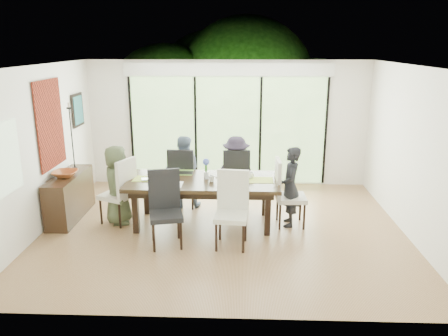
{
  "coord_description": "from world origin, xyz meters",
  "views": [
    {
      "loc": [
        0.27,
        -6.82,
        3.04
      ],
      "look_at": [
        0.0,
        0.25,
        1.0
      ],
      "focal_mm": 35.0,
      "sensor_mm": 36.0,
      "label": 1
    }
  ],
  "objects_px": {
    "chair_left_end": "(117,190)",
    "cup_a": "(164,174)",
    "person_far_left": "(183,172)",
    "chair_near_right": "(231,211)",
    "cup_b": "(211,179)",
    "chair_far_left": "(183,176)",
    "person_far_right": "(236,172)",
    "chair_right_end": "(291,193)",
    "sideboard": "(70,196)",
    "vase": "(206,175)",
    "bowl": "(65,174)",
    "chair_far_right": "(236,177)",
    "laptop": "(152,180)",
    "table_top": "(203,181)",
    "person_left_end": "(117,185)",
    "chair_near_left": "(166,210)",
    "person_right_end": "(290,187)",
    "cup_c": "(250,175)"
  },
  "relations": [
    {
      "from": "chair_far_right",
      "to": "chair_near_right",
      "type": "bearing_deg",
      "value": 85.35
    },
    {
      "from": "vase",
      "to": "bowl",
      "type": "bearing_deg",
      "value": 179.21
    },
    {
      "from": "chair_near_right",
      "to": "bowl",
      "type": "bearing_deg",
      "value": 167.01
    },
    {
      "from": "chair_right_end",
      "to": "sideboard",
      "type": "height_order",
      "value": "chair_right_end"
    },
    {
      "from": "cup_a",
      "to": "cup_c",
      "type": "height_order",
      "value": "same"
    },
    {
      "from": "person_far_right",
      "to": "cup_a",
      "type": "xyz_separation_m",
      "value": [
        -1.25,
        -0.68,
        0.16
      ]
    },
    {
      "from": "chair_far_left",
      "to": "person_far_left",
      "type": "bearing_deg",
      "value": 93.71
    },
    {
      "from": "cup_a",
      "to": "chair_far_left",
      "type": "bearing_deg",
      "value": 70.35
    },
    {
      "from": "person_far_right",
      "to": "sideboard",
      "type": "xyz_separation_m",
      "value": [
        -2.96,
        -0.65,
        -0.29
      ]
    },
    {
      "from": "vase",
      "to": "sideboard",
      "type": "distance_m",
      "value": 2.5
    },
    {
      "from": "chair_near_right",
      "to": "cup_a",
      "type": "relative_size",
      "value": 8.87
    },
    {
      "from": "cup_b",
      "to": "bowl",
      "type": "height_order",
      "value": "bowl"
    },
    {
      "from": "chair_left_end",
      "to": "cup_b",
      "type": "height_order",
      "value": "chair_left_end"
    },
    {
      "from": "cup_a",
      "to": "sideboard",
      "type": "xyz_separation_m",
      "value": [
        -1.71,
        0.03,
        -0.45
      ]
    },
    {
      "from": "chair_far_left",
      "to": "person_far_right",
      "type": "distance_m",
      "value": 1.01
    },
    {
      "from": "chair_far_right",
      "to": "laptop",
      "type": "relative_size",
      "value": 3.33
    },
    {
      "from": "chair_far_right",
      "to": "chair_near_right",
      "type": "relative_size",
      "value": 1.0
    },
    {
      "from": "chair_far_right",
      "to": "sideboard",
      "type": "xyz_separation_m",
      "value": [
        -2.96,
        -0.67,
        -0.19
      ]
    },
    {
      "from": "person_far_right",
      "to": "bowl",
      "type": "relative_size",
      "value": 3.26
    },
    {
      "from": "chair_far_left",
      "to": "chair_far_right",
      "type": "xyz_separation_m",
      "value": [
        1.0,
        0.0,
        0.0
      ]
    },
    {
      "from": "chair_far_left",
      "to": "chair_near_right",
      "type": "relative_size",
      "value": 1.0
    },
    {
      "from": "chair_near_right",
      "to": "vase",
      "type": "distance_m",
      "value": 1.06
    },
    {
      "from": "person_right_end",
      "to": "cup_c",
      "type": "height_order",
      "value": "person_right_end"
    },
    {
      "from": "chair_right_end",
      "to": "bowl",
      "type": "height_order",
      "value": "chair_right_end"
    },
    {
      "from": "chair_far_right",
      "to": "person_right_end",
      "type": "distance_m",
      "value": 1.26
    },
    {
      "from": "bowl",
      "to": "cup_c",
      "type": "bearing_deg",
      "value": 0.29
    },
    {
      "from": "person_far_right",
      "to": "chair_far_left",
      "type": "bearing_deg",
      "value": 3.17
    },
    {
      "from": "chair_left_end",
      "to": "sideboard",
      "type": "distance_m",
      "value": 0.94
    },
    {
      "from": "chair_far_right",
      "to": "laptop",
      "type": "xyz_separation_m",
      "value": [
        -1.4,
        -0.95,
        0.23
      ]
    },
    {
      "from": "person_left_end",
      "to": "person_far_left",
      "type": "bearing_deg",
      "value": -60.14
    },
    {
      "from": "person_far_left",
      "to": "bowl",
      "type": "bearing_deg",
      "value": 15.15
    },
    {
      "from": "laptop",
      "to": "sideboard",
      "type": "xyz_separation_m",
      "value": [
        -1.56,
        0.28,
        -0.42
      ]
    },
    {
      "from": "person_left_end",
      "to": "person_far_right",
      "type": "xyz_separation_m",
      "value": [
        2.03,
        0.83,
        0.0
      ]
    },
    {
      "from": "chair_left_end",
      "to": "cup_a",
      "type": "bearing_deg",
      "value": 124.26
    },
    {
      "from": "table_top",
      "to": "chair_near_left",
      "type": "height_order",
      "value": "chair_near_left"
    },
    {
      "from": "person_far_right",
      "to": "table_top",
      "type": "bearing_deg",
      "value": 60.78
    },
    {
      "from": "person_far_left",
      "to": "cup_a",
      "type": "bearing_deg",
      "value": 64.08
    },
    {
      "from": "vase",
      "to": "cup_b",
      "type": "distance_m",
      "value": 0.18
    },
    {
      "from": "vase",
      "to": "chair_left_end",
      "type": "bearing_deg",
      "value": -178.15
    },
    {
      "from": "chair_near_right",
      "to": "cup_b",
      "type": "bearing_deg",
      "value": 119.63
    },
    {
      "from": "chair_far_left",
      "to": "person_left_end",
      "type": "relative_size",
      "value": 0.85
    },
    {
      "from": "table_top",
      "to": "chair_far_left",
      "type": "distance_m",
      "value": 0.98
    },
    {
      "from": "chair_left_end",
      "to": "chair_right_end",
      "type": "relative_size",
      "value": 1.0
    },
    {
      "from": "chair_right_end",
      "to": "chair_far_right",
      "type": "relative_size",
      "value": 1.0
    },
    {
      "from": "sideboard",
      "to": "person_left_end",
      "type": "bearing_deg",
      "value": -11.24
    },
    {
      "from": "chair_right_end",
      "to": "vase",
      "type": "height_order",
      "value": "chair_right_end"
    },
    {
      "from": "chair_near_right",
      "to": "cup_b",
      "type": "height_order",
      "value": "chair_near_right"
    },
    {
      "from": "chair_far_left",
      "to": "bowl",
      "type": "height_order",
      "value": "chair_far_left"
    },
    {
      "from": "cup_b",
      "to": "person_far_left",
      "type": "bearing_deg",
      "value": 122.83
    },
    {
      "from": "person_far_left",
      "to": "chair_near_right",
      "type": "bearing_deg",
      "value": 113.46
    }
  ]
}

